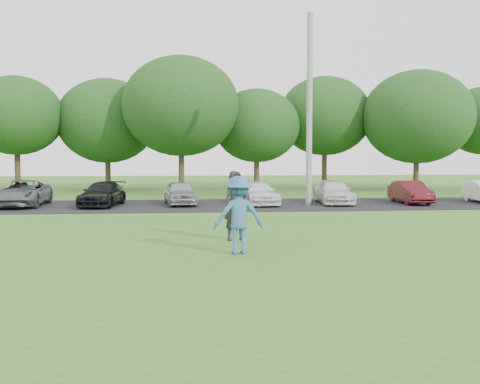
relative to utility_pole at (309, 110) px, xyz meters
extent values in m
plane|color=#31691E|center=(-4.22, -12.71, -4.57)|extent=(100.00, 100.00, 0.00)
cube|color=black|center=(-4.22, 0.29, -4.55)|extent=(32.00, 6.50, 0.03)
cylinder|color=gray|center=(0.00, 0.00, 0.00)|extent=(0.28, 0.28, 9.14)
imported|color=#346493|center=(-4.56, -12.33, -3.61)|extent=(1.30, 0.82, 1.91)
cylinder|color=white|center=(-4.67, -12.63, -2.49)|extent=(0.27, 0.27, 0.09)
imported|color=black|center=(-4.44, -10.29, -3.58)|extent=(0.82, 0.65, 1.98)
cube|color=black|center=(-4.26, -10.47, -3.29)|extent=(0.16, 0.13, 0.10)
imported|color=#56585D|center=(-13.52, 0.44, -3.93)|extent=(2.17, 4.44, 1.21)
imported|color=black|center=(-9.80, 0.19, -3.98)|extent=(2.02, 3.99, 1.11)
imported|color=#A2A5A9|center=(-6.19, 0.48, -3.96)|extent=(1.79, 3.56, 1.16)
imported|color=silver|center=(-2.45, 0.28, -4.00)|extent=(2.00, 3.89, 1.08)
imported|color=silver|center=(1.33, 0.38, -3.99)|extent=(1.77, 3.89, 1.10)
imported|color=#531219|center=(5.14, 0.12, -3.98)|extent=(1.25, 3.40, 1.11)
cylinder|color=#38281C|center=(-16.72, 10.29, -3.22)|extent=(0.36, 0.36, 2.70)
ellipsoid|color=#214C19|center=(-16.72, 10.29, 0.36)|extent=(5.94, 5.94, 5.05)
cylinder|color=#38281C|center=(-11.22, 11.69, -3.47)|extent=(0.36, 0.36, 2.20)
ellipsoid|color=#214C19|center=(-11.22, 11.69, 0.14)|extent=(6.68, 6.68, 5.68)
cylinder|color=#38281C|center=(-6.22, 8.89, -3.22)|extent=(0.36, 0.36, 2.70)
ellipsoid|color=#214C19|center=(-6.22, 8.89, 0.91)|extent=(7.42, 7.42, 6.31)
cylinder|color=#38281C|center=(-1.22, 10.29, -3.47)|extent=(0.36, 0.36, 2.20)
ellipsoid|color=#214C19|center=(-1.22, 10.29, -0.21)|extent=(5.76, 5.76, 4.90)
cylinder|color=#38281C|center=(3.78, 11.69, -3.22)|extent=(0.36, 0.36, 2.70)
ellipsoid|color=#214C19|center=(3.78, 11.69, 0.57)|extent=(6.50, 6.50, 5.53)
cylinder|color=#38281C|center=(9.28, 8.89, -3.47)|extent=(0.36, 0.36, 2.20)
ellipsoid|color=#214C19|center=(9.28, 8.89, 0.35)|extent=(7.24, 7.24, 6.15)
camera|label=1|loc=(-5.77, -25.28, -2.14)|focal=40.00mm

